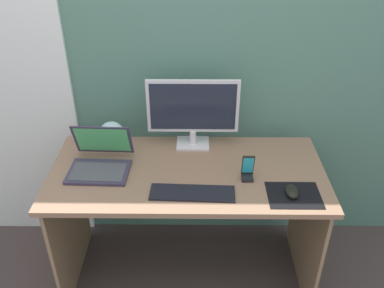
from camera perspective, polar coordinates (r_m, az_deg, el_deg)
name	(u,v)px	position (r m, az deg, el deg)	size (l,w,h in m)	color
ground_plane	(188,271)	(2.64, -0.54, -17.03)	(8.00, 8.00, 0.00)	#473836
wall_back	(188,49)	(2.28, -0.51, 12.95)	(6.00, 0.04, 2.50)	slate
desk	(188,195)	(2.22, -0.62, -6.96)	(1.40, 0.66, 0.76)	#8E6850
monitor	(193,111)	(2.23, 0.12, 4.59)	(0.49, 0.14, 0.39)	silver
laptop	(100,161)	(2.17, -12.48, -2.28)	(0.31, 0.30, 0.21)	#372F45
fishbowl	(112,134)	(2.33, -10.94, 1.30)	(0.14, 0.14, 0.14)	silver
keyboard_external	(192,193)	(1.97, 0.05, -6.72)	(0.40, 0.12, 0.01)	black
mousepad	(294,195)	(2.02, 13.78, -6.82)	(0.25, 0.20, 0.00)	black
mouse	(292,191)	(2.01, 13.53, -6.34)	(0.06, 0.10, 0.04)	black
phone_in_dock	(248,171)	(2.06, 7.62, -3.65)	(0.06, 0.06, 0.14)	black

